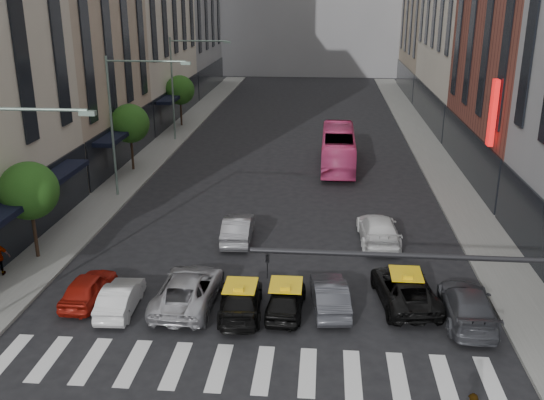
% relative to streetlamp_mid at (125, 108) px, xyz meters
% --- Properties ---
extents(ground, '(160.00, 160.00, 0.00)m').
position_rel_streetlamp_mid_xyz_m(ground, '(10.04, -20.00, -5.90)').
color(ground, black).
rests_on(ground, ground).
extents(sidewalk_left, '(3.00, 96.00, 0.15)m').
position_rel_streetlamp_mid_xyz_m(sidewalk_left, '(-1.46, 10.00, -5.83)').
color(sidewalk_left, slate).
rests_on(sidewalk_left, ground).
extents(sidewalk_right, '(3.00, 96.00, 0.15)m').
position_rel_streetlamp_mid_xyz_m(sidewalk_right, '(21.54, 10.00, -5.83)').
color(sidewalk_right, slate).
rests_on(sidewalk_right, ground).
extents(building_left_b, '(8.00, 16.00, 24.00)m').
position_rel_streetlamp_mid_xyz_m(building_left_b, '(-6.96, 8.00, 6.10)').
color(building_left_b, tan).
rests_on(building_left_b, ground).
extents(tree_near, '(2.88, 2.88, 4.95)m').
position_rel_streetlamp_mid_xyz_m(tree_near, '(-1.76, -10.00, -2.25)').
color(tree_near, black).
rests_on(tree_near, sidewalk_left).
extents(tree_mid, '(2.88, 2.88, 4.95)m').
position_rel_streetlamp_mid_xyz_m(tree_mid, '(-1.76, 6.00, -2.25)').
color(tree_mid, black).
rests_on(tree_mid, sidewalk_left).
extents(tree_far, '(2.88, 2.88, 4.95)m').
position_rel_streetlamp_mid_xyz_m(tree_far, '(-1.76, 22.00, -2.25)').
color(tree_far, black).
rests_on(tree_far, sidewalk_left).
extents(streetlamp_mid, '(5.38, 0.25, 9.00)m').
position_rel_streetlamp_mid_xyz_m(streetlamp_mid, '(0.00, 0.00, 0.00)').
color(streetlamp_mid, gray).
rests_on(streetlamp_mid, sidewalk_left).
extents(streetlamp_far, '(5.38, 0.25, 9.00)m').
position_rel_streetlamp_mid_xyz_m(streetlamp_far, '(0.00, 16.00, 0.00)').
color(streetlamp_far, gray).
rests_on(streetlamp_far, sidewalk_left).
extents(traffic_signal, '(10.10, 0.20, 6.00)m').
position_rel_streetlamp_mid_xyz_m(traffic_signal, '(17.74, -21.00, -1.43)').
color(traffic_signal, black).
rests_on(traffic_signal, ground).
extents(liberty_sign, '(0.30, 0.70, 4.00)m').
position_rel_streetlamp_mid_xyz_m(liberty_sign, '(22.64, 0.00, 0.10)').
color(liberty_sign, red).
rests_on(liberty_sign, ground).
extents(car_red, '(1.61, 3.83, 1.29)m').
position_rel_streetlamp_mid_xyz_m(car_red, '(2.50, -14.06, -5.26)').
color(car_red, '#9A180E').
rests_on(car_red, ground).
extents(car_white_front, '(1.47, 3.77, 1.22)m').
position_rel_streetlamp_mid_xyz_m(car_white_front, '(4.16, -14.76, -5.29)').
color(car_white_front, silver).
rests_on(car_white_front, ground).
extents(car_silver, '(2.57, 5.35, 1.47)m').
position_rel_streetlamp_mid_xyz_m(car_silver, '(6.93, -13.98, -5.17)').
color(car_silver, '#AAA9AF').
rests_on(car_silver, ground).
extents(taxi_left, '(2.12, 4.50, 1.27)m').
position_rel_streetlamp_mid_xyz_m(taxi_left, '(9.29, -14.53, -5.27)').
color(taxi_left, black).
rests_on(taxi_left, ground).
extents(taxi_center, '(1.69, 3.82, 1.28)m').
position_rel_streetlamp_mid_xyz_m(taxi_center, '(11.18, -14.30, -5.27)').
color(taxi_center, black).
rests_on(taxi_center, ground).
extents(car_grey_mid, '(1.84, 4.17, 1.33)m').
position_rel_streetlamp_mid_xyz_m(car_grey_mid, '(13.02, -13.82, -5.24)').
color(car_grey_mid, '#3C3D43').
rests_on(car_grey_mid, ground).
extents(taxi_right, '(2.94, 5.24, 1.38)m').
position_rel_streetlamp_mid_xyz_m(taxi_right, '(16.28, -13.03, -5.21)').
color(taxi_right, black).
rests_on(taxi_right, ground).
extents(car_grey_curb, '(2.21, 4.99, 1.42)m').
position_rel_streetlamp_mid_xyz_m(car_grey_curb, '(18.68, -14.31, -5.19)').
color(car_grey_curb, '#3F4147').
rests_on(car_grey_curb, ground).
extents(car_row2_left, '(1.65, 4.36, 1.42)m').
position_rel_streetlamp_mid_xyz_m(car_row2_left, '(8.07, -6.71, -5.19)').
color(car_row2_left, '#97979C').
rests_on(car_row2_left, ground).
extents(car_row2_right, '(2.24, 5.10, 1.46)m').
position_rel_streetlamp_mid_xyz_m(car_row2_right, '(15.66, -6.26, -5.18)').
color(car_row2_right, white).
rests_on(car_row2_right, ground).
extents(bus, '(2.52, 10.40, 2.89)m').
position_rel_streetlamp_mid_xyz_m(bus, '(13.70, 8.68, -4.46)').
color(bus, '#EF468A').
rests_on(bus, ground).
extents(rider, '(0.65, 0.49, 1.63)m').
position_rel_streetlamp_mid_xyz_m(rider, '(17.13, -21.81, -4.24)').
color(rider, gray).
rests_on(rider, motorcycle).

